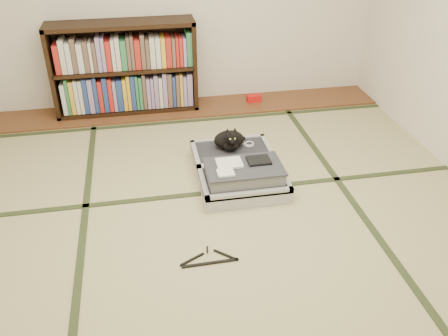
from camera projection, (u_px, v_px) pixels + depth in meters
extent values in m
plane|color=tan|center=(226.00, 224.00, 3.39)|extent=(4.50, 4.50, 0.00)
cube|color=brown|center=(191.00, 108.00, 5.06)|extent=(4.00, 0.50, 0.02)
cube|color=red|center=(254.00, 98.00, 5.17)|extent=(0.15, 0.09, 0.07)
cube|color=#2D381E|center=(82.00, 240.00, 3.23)|extent=(0.05, 4.50, 0.01)
cube|color=#2D381E|center=(357.00, 208.00, 3.54)|extent=(0.05, 4.50, 0.01)
cube|color=#2D381E|center=(217.00, 192.00, 3.72)|extent=(4.00, 0.05, 0.01)
cube|color=#2D381E|center=(195.00, 120.00, 4.81)|extent=(4.00, 0.05, 0.01)
cube|color=black|center=(53.00, 73.00, 4.66)|extent=(0.04, 0.33, 0.92)
cube|color=black|center=(193.00, 64.00, 4.88)|extent=(0.04, 0.33, 0.92)
cube|color=black|center=(129.00, 108.00, 5.00)|extent=(1.44, 0.33, 0.04)
cube|color=black|center=(120.00, 24.00, 4.54)|extent=(1.44, 0.33, 0.04)
cube|color=black|center=(125.00, 68.00, 4.77)|extent=(1.37, 0.33, 0.03)
cube|color=black|center=(125.00, 63.00, 4.90)|extent=(1.44, 0.02, 0.92)
cube|color=gray|center=(127.00, 89.00, 4.87)|extent=(1.29, 0.23, 0.39)
cube|color=gray|center=(123.00, 50.00, 4.65)|extent=(1.29, 0.23, 0.35)
cube|color=#B4B5B9|center=(244.00, 186.00, 3.69)|extent=(0.67, 0.44, 0.12)
cube|color=#2A2A31|center=(244.00, 183.00, 3.68)|extent=(0.60, 0.37, 0.09)
cube|color=#B4B5B9|center=(250.00, 194.00, 3.49)|extent=(0.67, 0.04, 0.04)
cube|color=#B4B5B9|center=(238.00, 166.00, 3.83)|extent=(0.67, 0.04, 0.04)
cube|color=#B4B5B9|center=(203.00, 184.00, 3.61)|extent=(0.04, 0.44, 0.04)
cube|color=#B4B5B9|center=(283.00, 175.00, 3.71)|extent=(0.04, 0.44, 0.04)
cube|color=#B4B5B9|center=(232.00, 158.00, 4.07)|extent=(0.67, 0.44, 0.12)
cube|color=#2A2A31|center=(232.00, 155.00, 4.05)|extent=(0.60, 0.37, 0.09)
cube|color=#B4B5B9|center=(237.00, 164.00, 3.86)|extent=(0.67, 0.04, 0.04)
cube|color=#B4B5B9|center=(228.00, 140.00, 4.20)|extent=(0.67, 0.04, 0.04)
cube|color=#B4B5B9|center=(196.00, 155.00, 3.98)|extent=(0.04, 0.44, 0.04)
cube|color=#B4B5B9|center=(268.00, 148.00, 4.08)|extent=(0.04, 0.44, 0.04)
cylinder|color=black|center=(238.00, 164.00, 3.84)|extent=(0.60, 0.02, 0.02)
cube|color=gray|center=(244.00, 174.00, 3.64)|extent=(0.57, 0.35, 0.12)
cube|color=#37383F|center=(244.00, 167.00, 3.60)|extent=(0.59, 0.36, 0.01)
cube|color=white|center=(229.00, 163.00, 3.61)|extent=(0.20, 0.16, 0.02)
cube|color=black|center=(259.00, 160.00, 3.65)|extent=(0.18, 0.14, 0.02)
cube|color=white|center=(226.00, 173.00, 3.49)|extent=(0.12, 0.11, 0.02)
cube|color=white|center=(224.00, 204.00, 3.48)|extent=(0.05, 0.01, 0.04)
cube|color=white|center=(238.00, 204.00, 3.50)|extent=(0.04, 0.01, 0.03)
cube|color=orange|center=(279.00, 198.00, 3.55)|extent=(0.04, 0.01, 0.03)
cube|color=#197F33|center=(271.00, 197.00, 3.53)|extent=(0.04, 0.01, 0.02)
ellipsoid|color=black|center=(229.00, 140.00, 4.03)|extent=(0.26, 0.17, 0.16)
ellipsoid|color=black|center=(231.00, 146.00, 3.98)|extent=(0.13, 0.09, 0.09)
ellipsoid|color=black|center=(231.00, 137.00, 3.90)|extent=(0.11, 0.10, 0.10)
sphere|color=black|center=(233.00, 141.00, 3.87)|extent=(0.05, 0.05, 0.05)
cone|color=black|center=(227.00, 130.00, 3.88)|extent=(0.04, 0.05, 0.05)
cone|color=black|center=(235.00, 130.00, 3.89)|extent=(0.04, 0.05, 0.05)
sphere|color=#A5BF33|center=(230.00, 139.00, 3.86)|extent=(0.02, 0.02, 0.02)
sphere|color=#A5BF33|center=(235.00, 139.00, 3.86)|extent=(0.02, 0.02, 0.02)
cylinder|color=black|center=(237.00, 140.00, 4.14)|extent=(0.16, 0.09, 0.03)
torus|color=white|center=(249.00, 144.00, 4.11)|extent=(0.09, 0.09, 0.01)
torus|color=white|center=(249.00, 143.00, 4.10)|extent=(0.08, 0.08, 0.01)
cube|color=black|center=(210.00, 263.00, 3.03)|extent=(0.37, 0.02, 0.01)
cube|color=black|center=(192.00, 259.00, 3.06)|extent=(0.17, 0.10, 0.01)
cube|color=black|center=(226.00, 255.00, 3.10)|extent=(0.15, 0.13, 0.01)
cylinder|color=black|center=(207.00, 250.00, 3.14)|extent=(0.02, 0.07, 0.01)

